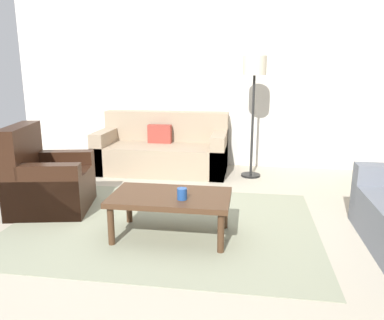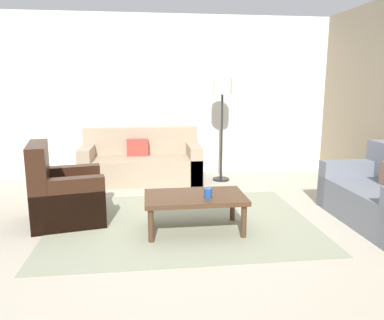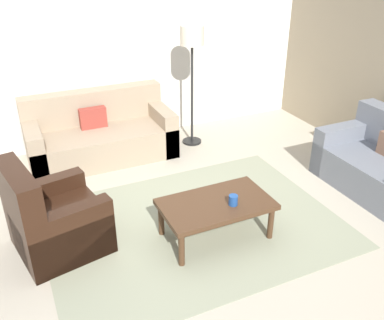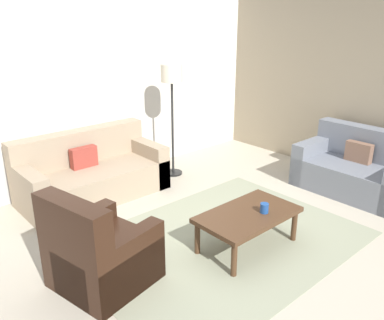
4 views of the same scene
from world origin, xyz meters
TOP-DOWN VIEW (x-y plane):
  - ground_plane at (0.00, 0.00)m, footprint 8.00×8.00m
  - rear_partition at (0.00, 2.60)m, footprint 6.00×0.12m
  - area_rug at (0.00, 0.00)m, footprint 3.04×2.24m
  - couch_main at (-0.47, 2.09)m, footprint 1.95×0.92m
  - armchair_leather at (-1.40, 0.22)m, footprint 0.94×0.94m
  - coffee_table at (0.13, -0.25)m, footprint 1.10×0.64m
  - cup at (0.26, -0.36)m, footprint 0.09×0.09m
  - lamp_standing at (0.87, 1.92)m, footprint 0.32×0.32m

SIDE VIEW (x-z plane):
  - ground_plane at x=0.00m, z-range 0.00..0.00m
  - area_rug at x=0.00m, z-range 0.00..0.01m
  - couch_main at x=-0.47m, z-range -0.14..0.74m
  - armchair_leather at x=-1.40m, z-range -0.17..0.78m
  - coffee_table at x=0.13m, z-range 0.15..0.56m
  - cup at x=0.26m, z-range 0.41..0.51m
  - rear_partition at x=0.00m, z-range 0.00..2.80m
  - lamp_standing at x=0.87m, z-range 0.55..2.26m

